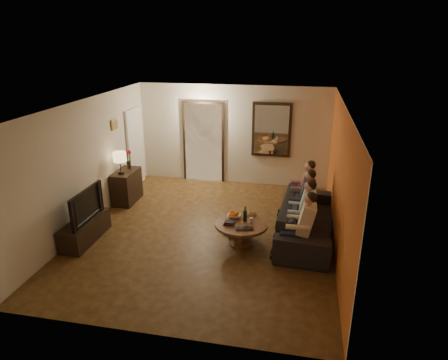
% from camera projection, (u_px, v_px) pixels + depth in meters
% --- Properties ---
extents(floor, '(5.00, 6.00, 0.01)m').
position_uv_depth(floor, '(207.00, 232.00, 8.14)').
color(floor, '#3D2110').
rests_on(floor, ground).
extents(ceiling, '(5.00, 6.00, 0.01)m').
position_uv_depth(ceiling, '(205.00, 104.00, 7.24)').
color(ceiling, white).
rests_on(ceiling, back_wall).
extents(back_wall, '(5.00, 0.02, 2.60)m').
position_uv_depth(back_wall, '(233.00, 135.00, 10.45)').
color(back_wall, beige).
rests_on(back_wall, floor).
extents(front_wall, '(5.00, 0.02, 2.60)m').
position_uv_depth(front_wall, '(148.00, 250.00, 4.93)').
color(front_wall, beige).
rests_on(front_wall, floor).
extents(left_wall, '(0.02, 6.00, 2.60)m').
position_uv_depth(left_wall, '(87.00, 164.00, 8.15)').
color(left_wall, beige).
rests_on(left_wall, floor).
extents(right_wall, '(0.02, 6.00, 2.60)m').
position_uv_depth(right_wall, '(340.00, 181.00, 7.22)').
color(right_wall, beige).
rests_on(right_wall, floor).
extents(orange_accent, '(0.01, 6.00, 2.60)m').
position_uv_depth(orange_accent, '(339.00, 181.00, 7.23)').
color(orange_accent, '#C26321').
rests_on(orange_accent, right_wall).
extents(kitchen_doorway, '(1.00, 0.06, 2.10)m').
position_uv_depth(kitchen_doorway, '(204.00, 143.00, 10.66)').
color(kitchen_doorway, '#FFE0A5').
rests_on(kitchen_doorway, floor).
extents(door_trim, '(1.12, 0.04, 2.22)m').
position_uv_depth(door_trim, '(203.00, 143.00, 10.65)').
color(door_trim, black).
rests_on(door_trim, floor).
extents(fridge_glimpse, '(0.45, 0.03, 1.70)m').
position_uv_depth(fridge_glimpse, '(213.00, 149.00, 10.67)').
color(fridge_glimpse, silver).
rests_on(fridge_glimpse, floor).
extents(mirror_frame, '(1.00, 0.05, 1.40)m').
position_uv_depth(mirror_frame, '(272.00, 130.00, 10.15)').
color(mirror_frame, black).
rests_on(mirror_frame, back_wall).
extents(mirror_glass, '(0.86, 0.02, 1.26)m').
position_uv_depth(mirror_glass, '(271.00, 130.00, 10.13)').
color(mirror_glass, white).
rests_on(mirror_glass, back_wall).
extents(white_door, '(0.06, 0.85, 2.04)m').
position_uv_depth(white_door, '(135.00, 148.00, 10.36)').
color(white_door, white).
rests_on(white_door, floor).
extents(framed_art, '(0.03, 0.28, 0.24)m').
position_uv_depth(framed_art, '(114.00, 124.00, 9.15)').
color(framed_art, '#B28C33').
rests_on(framed_art, left_wall).
extents(art_canvas, '(0.01, 0.22, 0.18)m').
position_uv_depth(art_canvas, '(115.00, 124.00, 9.15)').
color(art_canvas, brown).
rests_on(art_canvas, left_wall).
extents(dresser, '(0.45, 0.86, 0.76)m').
position_uv_depth(dresser, '(127.00, 186.00, 9.51)').
color(dresser, black).
rests_on(dresser, floor).
extents(table_lamp, '(0.30, 0.30, 0.54)m').
position_uv_depth(table_lamp, '(120.00, 163.00, 9.08)').
color(table_lamp, beige).
rests_on(table_lamp, dresser).
extents(flower_vase, '(0.14, 0.14, 0.44)m').
position_uv_depth(flower_vase, '(128.00, 160.00, 9.50)').
color(flower_vase, '#AE1218').
rests_on(flower_vase, dresser).
extents(tv_stand, '(0.45, 1.28, 0.43)m').
position_uv_depth(tv_stand, '(85.00, 230.00, 7.77)').
color(tv_stand, black).
rests_on(tv_stand, floor).
extents(tv, '(1.11, 0.15, 0.64)m').
position_uv_depth(tv, '(82.00, 205.00, 7.59)').
color(tv, black).
rests_on(tv, tv_stand).
extents(sofa, '(2.61, 1.17, 0.74)m').
position_uv_depth(sofa, '(307.00, 219.00, 7.86)').
color(sofa, black).
rests_on(sofa, floor).
extents(person_a, '(0.60, 0.40, 1.20)m').
position_uv_depth(person_a, '(302.00, 229.00, 6.98)').
color(person_a, tan).
rests_on(person_a, sofa).
extents(person_b, '(0.60, 0.40, 1.20)m').
position_uv_depth(person_b, '(303.00, 215.00, 7.53)').
color(person_b, tan).
rests_on(person_b, sofa).
extents(person_c, '(0.60, 0.40, 1.20)m').
position_uv_depth(person_c, '(303.00, 202.00, 8.08)').
color(person_c, tan).
rests_on(person_c, sofa).
extents(person_d, '(0.60, 0.40, 1.20)m').
position_uv_depth(person_d, '(303.00, 191.00, 8.63)').
color(person_d, tan).
rests_on(person_d, sofa).
extents(dog, '(0.59, 0.33, 0.56)m').
position_uv_depth(dog, '(240.00, 222.00, 7.93)').
color(dog, '#A4714B').
rests_on(dog, floor).
extents(coffee_table, '(1.06, 1.06, 0.45)m').
position_uv_depth(coffee_table, '(241.00, 234.00, 7.60)').
color(coffee_table, '#5A2D1B').
rests_on(coffee_table, floor).
extents(bowl, '(0.26, 0.26, 0.06)m').
position_uv_depth(bowl, '(234.00, 216.00, 7.75)').
color(bowl, white).
rests_on(bowl, coffee_table).
extents(oranges, '(0.20, 0.20, 0.08)m').
position_uv_depth(oranges, '(234.00, 213.00, 7.72)').
color(oranges, orange).
rests_on(oranges, bowl).
extents(wine_bottle, '(0.07, 0.07, 0.31)m').
position_uv_depth(wine_bottle, '(245.00, 214.00, 7.55)').
color(wine_bottle, black).
rests_on(wine_bottle, coffee_table).
extents(wine_glass, '(0.06, 0.06, 0.10)m').
position_uv_depth(wine_glass, '(251.00, 220.00, 7.52)').
color(wine_glass, silver).
rests_on(wine_glass, coffee_table).
extents(book_stack, '(0.20, 0.15, 0.07)m').
position_uv_depth(book_stack, '(229.00, 223.00, 7.46)').
color(book_stack, black).
rests_on(book_stack, coffee_table).
extents(laptop, '(0.37, 0.29, 0.03)m').
position_uv_depth(laptop, '(245.00, 230.00, 7.24)').
color(laptop, black).
rests_on(laptop, coffee_table).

